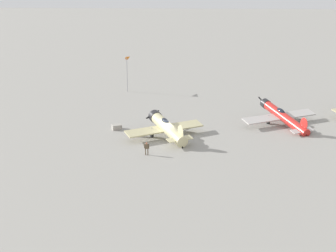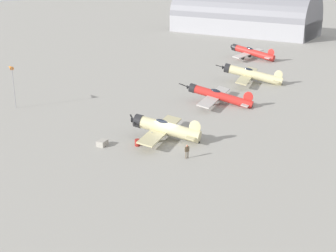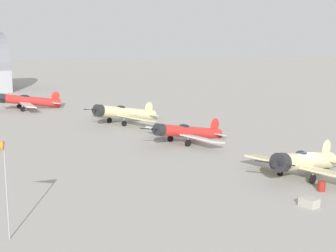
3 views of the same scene
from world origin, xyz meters
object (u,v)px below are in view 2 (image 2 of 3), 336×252
object	(u,v)px
ground_crew_mechanic	(187,150)
windsock_mast	(11,69)
airplane_outer_stand	(251,52)
airplane_mid_apron	(218,96)
equipment_crate	(102,143)
airplane_foreground	(164,128)
fuel_drum	(137,143)
airplane_far_line	(251,74)

from	to	relation	value
ground_crew_mechanic	windsock_mast	bearing A→B (deg)	-163.45
ground_crew_mechanic	airplane_outer_stand	bearing A→B (deg)	128.62
airplane_mid_apron	equipment_crate	distance (m)	23.83
airplane_foreground	ground_crew_mechanic	distance (m)	6.74
airplane_outer_stand	windsock_mast	size ratio (longest dim) A/B	1.92
fuel_drum	windsock_mast	distance (m)	26.23
airplane_far_line	airplane_foreground	bearing A→B (deg)	79.96
airplane_foreground	ground_crew_mechanic	world-z (taller)	airplane_foreground
airplane_outer_stand	windsock_mast	world-z (taller)	windsock_mast
airplane_outer_stand	ground_crew_mechanic	world-z (taller)	airplane_outer_stand
airplane_foreground	fuel_drum	size ratio (longest dim) A/B	12.47
airplane_far_line	equipment_crate	bearing A→B (deg)	71.72
airplane_outer_stand	fuel_drum	distance (m)	57.12
airplane_outer_stand	airplane_foreground	bearing A→B (deg)	105.18
airplane_mid_apron	airplane_outer_stand	size ratio (longest dim) A/B	0.93
windsock_mast	airplane_outer_stand	bearing A→B (deg)	-90.31
equipment_crate	ground_crew_mechanic	bearing A→B (deg)	-152.16
fuel_drum	airplane_outer_stand	bearing A→B (deg)	-64.01
airplane_mid_apron	airplane_far_line	xyz separation A→B (m)	(5.40, -14.30, 0.24)
airplane_foreground	airplane_outer_stand	xyz separation A→B (m)	(25.40, -47.36, 0.05)
airplane_foreground	ground_crew_mechanic	xyz separation A→B (m)	(-6.39, 2.08, -0.49)
airplane_foreground	ground_crew_mechanic	size ratio (longest dim) A/B	6.46
equipment_crate	airplane_mid_apron	bearing A→B (deg)	-82.67
airplane_foreground	airplane_far_line	distance (m)	32.89
airplane_outer_stand	airplane_mid_apron	bearing A→B (deg)	108.73
airplane_mid_apron	fuel_drum	world-z (taller)	airplane_mid_apron
windsock_mast	ground_crew_mechanic	bearing A→B (deg)	-169.33
equipment_crate	fuel_drum	world-z (taller)	fuel_drum
equipment_crate	windsock_mast	bearing A→B (deg)	2.46
equipment_crate	airplane_foreground	bearing A→B (deg)	-114.29
windsock_mast	equipment_crate	bearing A→B (deg)	-177.54
ground_crew_mechanic	fuel_drum	bearing A→B (deg)	-158.48
fuel_drum	windsock_mast	world-z (taller)	windsock_mast
airplane_outer_stand	fuel_drum	world-z (taller)	airplane_outer_stand
airplane_outer_stand	airplane_far_line	bearing A→B (deg)	116.57
airplane_mid_apron	ground_crew_mechanic	world-z (taller)	airplane_mid_apron
equipment_crate	fuel_drum	xyz separation A→B (m)	(-2.86, -3.19, 0.08)
airplane_far_line	fuel_drum	bearing A→B (deg)	77.20
windsock_mast	airplane_mid_apron	bearing A→B (deg)	-128.33
airplane_far_line	windsock_mast	world-z (taller)	windsock_mast
airplane_mid_apron	equipment_crate	xyz separation A→B (m)	(-3.04, 23.62, -0.95)
airplane_far_line	fuel_drum	world-z (taller)	airplane_far_line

